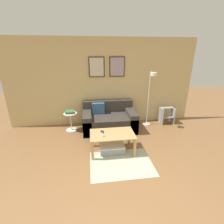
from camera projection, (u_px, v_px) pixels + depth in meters
The scene contains 12 objects.
ground_plane at pixel (124, 213), 2.32m from camera, with size 16.00×16.00×0.00m, color brown.
wall_back at pixel (103, 83), 4.85m from camera, with size 5.60×0.09×2.55m.
area_rug at pixel (121, 163), 3.34m from camera, with size 1.27×0.95×0.01m, color #B2B79E.
couch at pixel (109, 120), 4.76m from camera, with size 1.51×0.93×0.78m.
coffee_table at pixel (112, 137), 3.63m from camera, with size 0.98×0.60×0.45m.
storage_bin at pixel (112, 147), 3.74m from camera, with size 0.56×0.45×0.18m.
floor_lamp at pixel (150, 94), 4.67m from camera, with size 0.24×0.44×1.63m.
side_table at pixel (71, 120), 4.65m from camera, with size 0.38×0.38×0.53m.
book_stack at pixel (70, 112), 4.56m from camera, with size 0.24×0.19×0.08m.
remote_control at pixel (103, 135), 3.53m from camera, with size 0.04×0.15×0.02m, color #99999E.
cell_phone at pixel (102, 132), 3.66m from camera, with size 0.07×0.14×0.01m, color #1E2338.
step_stool at pixel (167, 115), 5.15m from camera, with size 0.41×0.32×0.50m.
Camera 1 is at (-0.39, -1.62, 2.17)m, focal length 26.00 mm.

